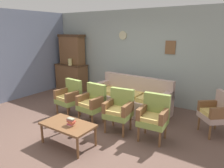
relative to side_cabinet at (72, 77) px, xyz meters
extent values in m
plane|color=brown|center=(2.53, -2.25, -0.47)|extent=(7.68, 7.68, 0.00)
cube|color=#939E99|center=(2.53, 0.38, 0.88)|extent=(6.40, 0.06, 2.70)
cube|color=brown|center=(3.43, 0.33, 1.18)|extent=(0.28, 0.02, 0.36)
cylinder|color=beige|center=(1.93, 0.33, 1.48)|extent=(0.26, 0.03, 0.26)
cube|color=brown|center=(0.00, 0.00, -0.02)|extent=(1.10, 0.52, 0.90)
cube|color=#462D1B|center=(0.00, 0.00, 0.45)|extent=(1.16, 0.55, 0.03)
cube|color=brown|center=(0.00, 0.08, 0.94)|extent=(0.90, 0.36, 0.95)
cube|color=#462D1B|center=(0.00, 0.08, 1.45)|extent=(0.99, 0.38, 0.08)
cylinder|color=tan|center=(0.13, -0.17, 0.58)|extent=(0.14, 0.14, 0.23)
cube|color=tan|center=(2.78, -0.65, -0.26)|extent=(2.13, 0.91, 0.42)
cube|color=tan|center=(2.79, -0.33, 0.19)|extent=(2.10, 0.27, 0.48)
cube|color=tan|center=(3.74, -0.70, 0.07)|extent=(0.20, 0.81, 0.24)
cube|color=tan|center=(1.81, -0.60, 0.07)|extent=(0.20, 0.81, 0.24)
cube|color=tan|center=(3.39, -0.73, 0.00)|extent=(0.58, 0.59, 0.10)
cube|color=tan|center=(2.78, -0.69, 0.00)|extent=(0.58, 0.59, 0.10)
cube|color=tan|center=(2.16, -0.66, 0.00)|extent=(0.58, 0.59, 0.10)
cube|color=#849947|center=(1.63, -1.78, -0.09)|extent=(0.56, 0.53, 0.12)
cube|color=tan|center=(1.63, -1.80, 0.00)|extent=(0.48, 0.45, 0.10)
cube|color=#849947|center=(1.65, -1.58, 0.20)|extent=(0.53, 0.15, 0.46)
cube|color=brown|center=(1.85, -1.80, 0.08)|extent=(0.13, 0.49, 0.22)
cube|color=brown|center=(1.41, -1.75, 0.08)|extent=(0.13, 0.49, 0.22)
cylinder|color=brown|center=(1.82, -1.99, -0.31)|extent=(0.04, 0.04, 0.32)
cylinder|color=brown|center=(1.40, -1.94, -0.31)|extent=(0.04, 0.04, 0.32)
cylinder|color=brown|center=(1.86, -1.61, -0.31)|extent=(0.04, 0.04, 0.32)
cylinder|color=brown|center=(1.44, -1.57, -0.31)|extent=(0.04, 0.04, 0.32)
cube|color=#849947|center=(2.39, -1.80, -0.09)|extent=(0.55, 0.51, 0.12)
cube|color=tan|center=(2.39, -1.82, 0.00)|extent=(0.47, 0.43, 0.10)
cube|color=#849947|center=(2.40, -1.60, 0.20)|extent=(0.53, 0.13, 0.46)
cube|color=brown|center=(2.61, -1.81, 0.08)|extent=(0.11, 0.48, 0.22)
cube|color=brown|center=(2.17, -1.79, 0.08)|extent=(0.11, 0.48, 0.22)
cylinder|color=brown|center=(2.59, -2.00, -0.31)|extent=(0.04, 0.04, 0.32)
cylinder|color=brown|center=(2.17, -1.98, -0.31)|extent=(0.04, 0.04, 0.32)
cylinder|color=brown|center=(2.61, -1.62, -0.31)|extent=(0.04, 0.04, 0.32)
cylinder|color=brown|center=(2.19, -1.60, -0.31)|extent=(0.04, 0.04, 0.32)
cube|color=#849947|center=(3.14, -1.81, -0.09)|extent=(0.57, 0.54, 0.12)
cube|color=tan|center=(3.14, -1.83, 0.00)|extent=(0.49, 0.46, 0.10)
cube|color=#849947|center=(3.11, -1.61, 0.20)|extent=(0.53, 0.16, 0.46)
cube|color=brown|center=(3.35, -1.78, 0.08)|extent=(0.13, 0.49, 0.22)
cube|color=brown|center=(2.92, -1.84, 0.08)|extent=(0.13, 0.49, 0.22)
cylinder|color=brown|center=(3.37, -1.97, -0.31)|extent=(0.04, 0.04, 0.32)
cylinder|color=brown|center=(2.95, -2.02, -0.31)|extent=(0.04, 0.04, 0.32)
cylinder|color=brown|center=(3.32, -1.60, -0.31)|extent=(0.04, 0.04, 0.32)
cylinder|color=brown|center=(2.90, -1.65, -0.31)|extent=(0.04, 0.04, 0.32)
cube|color=#849947|center=(3.89, -1.74, -0.09)|extent=(0.56, 0.52, 0.12)
cube|color=tan|center=(3.89, -1.76, 0.00)|extent=(0.47, 0.44, 0.10)
cube|color=#849947|center=(3.87, -1.54, 0.20)|extent=(0.53, 0.14, 0.46)
cube|color=brown|center=(4.11, -1.72, 0.08)|extent=(0.12, 0.48, 0.22)
cube|color=brown|center=(3.67, -1.76, 0.08)|extent=(0.12, 0.48, 0.22)
cylinder|color=brown|center=(4.11, -1.91, -0.31)|extent=(0.04, 0.04, 0.32)
cylinder|color=brown|center=(3.69, -1.95, -0.31)|extent=(0.04, 0.04, 0.32)
cylinder|color=brown|center=(4.08, -1.54, -0.31)|extent=(0.04, 0.04, 0.32)
cylinder|color=brown|center=(3.66, -1.57, -0.31)|extent=(0.04, 0.04, 0.32)
cube|color=tan|center=(4.83, -0.81, -0.09)|extent=(0.70, 0.71, 0.12)
cube|color=tan|center=(4.82, -0.83, 0.00)|extent=(0.60, 0.60, 0.10)
cube|color=brown|center=(4.97, -0.98, 0.08)|extent=(0.42, 0.37, 0.22)
cube|color=brown|center=(4.69, -0.65, 0.08)|extent=(0.42, 0.37, 0.22)
cylinder|color=brown|center=(4.82, -1.10, -0.31)|extent=(0.04, 0.04, 0.32)
cylinder|color=brown|center=(4.55, -0.78, -0.31)|extent=(0.04, 0.04, 0.32)
cylinder|color=brown|center=(4.84, -0.53, -0.31)|extent=(0.04, 0.04, 0.32)
cube|color=brown|center=(2.65, -2.78, -0.07)|extent=(1.00, 0.56, 0.04)
cylinder|color=brown|center=(2.19, -2.54, -0.28)|extent=(0.04, 0.04, 0.38)
cylinder|color=brown|center=(3.11, -2.54, -0.28)|extent=(0.04, 0.04, 0.38)
cylinder|color=brown|center=(2.19, -3.02, -0.28)|extent=(0.04, 0.04, 0.38)
cylinder|color=brown|center=(3.11, -3.02, -0.28)|extent=(0.04, 0.04, 0.38)
cube|color=tan|center=(2.73, -2.80, -0.04)|extent=(0.12, 0.11, 0.02)
cube|color=#BE4062|center=(2.74, -2.79, -0.02)|extent=(0.10, 0.11, 0.02)
cube|color=orange|center=(2.75, -2.79, 0.01)|extent=(0.10, 0.08, 0.03)
cube|color=#DA5A41|center=(2.75, -2.79, 0.03)|extent=(0.15, 0.09, 0.03)
cube|color=#B26466|center=(2.73, -2.79, 0.06)|extent=(0.14, 0.07, 0.03)
cube|color=gray|center=(2.75, -2.79, 0.08)|extent=(0.14, 0.07, 0.02)
camera|label=1|loc=(5.33, -5.28, 1.63)|focal=33.63mm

